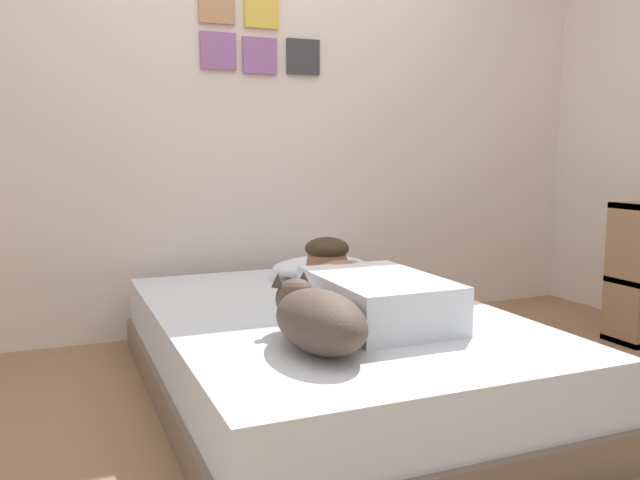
{
  "coord_description": "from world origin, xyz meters",
  "views": [
    {
      "loc": [
        -1.14,
        -2.27,
        1.02
      ],
      "look_at": [
        0.01,
        0.48,
        0.61
      ],
      "focal_mm": 36.87,
      "sensor_mm": 36.0,
      "label": 1
    }
  ],
  "objects_px": {
    "person_lying": "(362,288)",
    "coffee_cup": "(336,277)",
    "pillow": "(320,267)",
    "bed": "(326,353)",
    "dog": "(317,318)",
    "cell_phone": "(401,320)"
  },
  "relations": [
    {
      "from": "coffee_cup",
      "to": "bed",
      "type": "bearing_deg",
      "value": -118.21
    },
    {
      "from": "pillow",
      "to": "dog",
      "type": "relative_size",
      "value": 0.9
    },
    {
      "from": "coffee_cup",
      "to": "pillow",
      "type": "bearing_deg",
      "value": 89.56
    },
    {
      "from": "bed",
      "to": "coffee_cup",
      "type": "xyz_separation_m",
      "value": [
        0.25,
        0.47,
        0.22
      ]
    },
    {
      "from": "bed",
      "to": "dog",
      "type": "xyz_separation_m",
      "value": [
        -0.24,
        -0.47,
        0.29
      ]
    },
    {
      "from": "pillow",
      "to": "coffee_cup",
      "type": "distance_m",
      "value": 0.2
    },
    {
      "from": "pillow",
      "to": "person_lying",
      "type": "xyz_separation_m",
      "value": [
        -0.15,
        -0.79,
        0.05
      ]
    },
    {
      "from": "pillow",
      "to": "person_lying",
      "type": "distance_m",
      "value": 0.8
    },
    {
      "from": "pillow",
      "to": "person_lying",
      "type": "relative_size",
      "value": 0.57
    },
    {
      "from": "bed",
      "to": "dog",
      "type": "height_order",
      "value": "dog"
    },
    {
      "from": "person_lying",
      "to": "coffee_cup",
      "type": "relative_size",
      "value": 7.36
    },
    {
      "from": "coffee_cup",
      "to": "person_lying",
      "type": "bearing_deg",
      "value": -103.87
    },
    {
      "from": "coffee_cup",
      "to": "cell_phone",
      "type": "bearing_deg",
      "value": -93.95
    },
    {
      "from": "bed",
      "to": "coffee_cup",
      "type": "bearing_deg",
      "value": 61.79
    },
    {
      "from": "person_lying",
      "to": "cell_phone",
      "type": "xyz_separation_m",
      "value": [
        0.09,
        -0.16,
        -0.1
      ]
    },
    {
      "from": "cell_phone",
      "to": "coffee_cup",
      "type": "bearing_deg",
      "value": 86.05
    },
    {
      "from": "person_lying",
      "to": "dog",
      "type": "bearing_deg",
      "value": -133.99
    },
    {
      "from": "pillow",
      "to": "coffee_cup",
      "type": "xyz_separation_m",
      "value": [
        -0.0,
        -0.2,
        -0.02
      ]
    },
    {
      "from": "bed",
      "to": "pillow",
      "type": "relative_size",
      "value": 3.98
    },
    {
      "from": "bed",
      "to": "coffee_cup",
      "type": "height_order",
      "value": "coffee_cup"
    },
    {
      "from": "bed",
      "to": "person_lying",
      "type": "xyz_separation_m",
      "value": [
        0.11,
        -0.12,
        0.29
      ]
    },
    {
      "from": "dog",
      "to": "coffee_cup",
      "type": "height_order",
      "value": "dog"
    }
  ]
}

